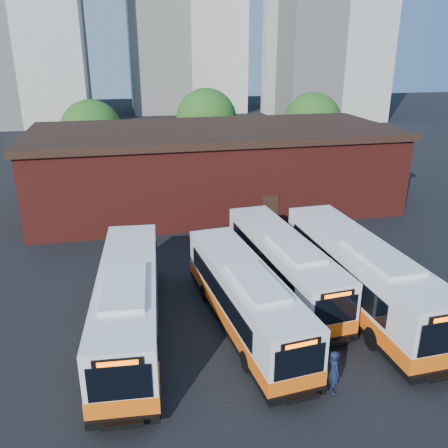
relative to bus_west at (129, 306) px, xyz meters
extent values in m
plane|color=black|center=(7.45, -1.94, -1.52)|extent=(220.00, 220.00, 0.00)
cube|color=white|center=(0.00, 0.04, 0.22)|extent=(3.41, 11.97, 2.81)
cube|color=#FF6210|center=(0.00, 0.04, -0.59)|extent=(3.47, 12.03, 0.69)
cube|color=black|center=(0.00, 0.04, -1.08)|extent=(3.46, 12.02, 0.25)
cube|color=black|center=(-0.46, -5.88, 0.49)|extent=(2.13, 0.22, 1.33)
cube|color=black|center=(-0.46, -5.89, 1.31)|extent=(1.67, 0.19, 0.32)
cube|color=#FF5905|center=(-0.46, -5.93, 1.31)|extent=(1.33, 0.12, 0.18)
cube|color=black|center=(-0.46, -5.94, -1.08)|extent=(2.51, 0.33, 0.32)
cube|color=black|center=(-0.48, -6.17, -0.98)|extent=(1.45, 0.48, 0.06)
cube|color=black|center=(-0.49, -6.35, -0.91)|extent=(1.43, 0.15, 0.18)
cube|color=black|center=(-1.24, 0.53, 0.49)|extent=(0.76, 9.19, 1.03)
cube|color=black|center=(1.31, 0.33, 0.49)|extent=(0.76, 9.19, 1.03)
cube|color=white|center=(-0.11, -1.44, 1.72)|extent=(2.02, 4.25, 0.22)
cylinder|color=black|center=(-1.39, -3.21, -1.03)|extent=(0.39, 1.01, 0.98)
cylinder|color=black|center=(0.88, -3.39, -1.03)|extent=(0.39, 1.01, 0.98)
cylinder|color=black|center=(-0.89, 3.26, -1.03)|extent=(0.39, 1.01, 0.98)
cylinder|color=black|center=(1.38, 3.09, -1.03)|extent=(0.39, 1.01, 0.98)
cube|color=white|center=(5.26, -0.43, 0.10)|extent=(3.47, 11.16, 2.61)
cube|color=#FF6210|center=(5.26, -0.43, -0.66)|extent=(3.52, 11.21, 0.64)
cube|color=black|center=(5.26, -0.43, -1.11)|extent=(3.51, 11.20, 0.23)
cube|color=black|center=(5.84, -5.92, 0.35)|extent=(1.98, 0.26, 1.23)
cube|color=black|center=(5.84, -5.92, 1.11)|extent=(1.55, 0.22, 0.29)
cube|color=#FF5905|center=(5.84, -5.96, 1.11)|extent=(1.23, 0.15, 0.16)
cube|color=black|center=(5.84, -5.97, -1.11)|extent=(2.33, 0.37, 0.29)
cube|color=black|center=(5.86, -6.18, -1.02)|extent=(1.36, 0.48, 0.05)
cube|color=black|center=(5.88, -6.34, -0.96)|extent=(1.32, 0.18, 0.16)
cube|color=black|center=(4.04, -0.19, 0.35)|extent=(0.94, 8.52, 0.96)
cube|color=black|center=(6.40, 0.06, 0.35)|extent=(0.94, 8.52, 0.96)
cube|color=white|center=(5.40, -1.80, 1.49)|extent=(1.98, 3.99, 0.20)
cylinder|color=black|center=(4.53, -3.63, -1.07)|extent=(0.39, 0.94, 0.91)
cylinder|color=black|center=(6.63, -3.41, -1.07)|extent=(0.39, 0.94, 0.91)
cylinder|color=black|center=(3.90, 2.37, -1.07)|extent=(0.39, 0.94, 0.91)
cylinder|color=black|center=(6.00, 2.59, -1.07)|extent=(0.39, 0.94, 0.91)
cube|color=white|center=(8.14, 2.61, 0.12)|extent=(3.26, 11.31, 2.65)
cube|color=#FF6210|center=(8.14, 2.61, -0.64)|extent=(3.31, 11.36, 0.65)
cube|color=black|center=(8.14, 2.61, -1.11)|extent=(3.30, 11.35, 0.23)
cube|color=black|center=(8.59, -2.98, 0.38)|extent=(2.01, 0.22, 1.25)
cube|color=black|center=(8.59, -2.99, 1.15)|extent=(1.58, 0.18, 0.30)
cube|color=#FF5905|center=(8.59, -3.02, 1.15)|extent=(1.25, 0.12, 0.17)
cube|color=black|center=(8.60, -3.03, -1.11)|extent=(2.37, 0.32, 0.30)
cube|color=black|center=(8.61, -3.25, -1.01)|extent=(1.37, 0.46, 0.06)
cube|color=black|center=(8.63, -3.41, -0.95)|extent=(1.35, 0.15, 0.17)
cube|color=black|center=(6.90, 2.88, 0.38)|extent=(0.75, 8.67, 0.98)
cube|color=black|center=(9.31, 3.08, 0.38)|extent=(0.75, 8.67, 0.98)
cube|color=white|center=(8.25, 1.22, 1.54)|extent=(1.92, 4.02, 0.20)
cylinder|color=black|center=(7.32, -0.63, -1.06)|extent=(0.37, 0.95, 0.93)
cylinder|color=black|center=(9.46, -0.46, -1.06)|extent=(0.37, 0.95, 0.93)
cylinder|color=black|center=(6.83, 5.48, -1.06)|extent=(0.37, 0.95, 0.93)
cylinder|color=black|center=(8.97, 5.66, -1.06)|extent=(0.37, 0.95, 0.93)
cube|color=white|center=(11.36, 0.24, 0.32)|extent=(3.13, 12.57, 2.96)
cube|color=#FF6210|center=(11.36, 0.24, -0.54)|extent=(3.19, 12.62, 0.73)
cube|color=black|center=(11.36, 0.24, -1.06)|extent=(3.18, 12.61, 0.26)
cube|color=black|center=(11.60, -6.03, 0.61)|extent=(2.25, 0.15, 1.40)
cube|color=black|center=(11.61, -6.09, -1.06)|extent=(2.65, 0.25, 0.33)
cube|color=black|center=(11.62, -6.33, -0.95)|extent=(1.52, 0.45, 0.06)
cube|color=black|center=(11.62, -6.52, -0.88)|extent=(1.51, 0.10, 0.19)
cube|color=black|center=(9.99, 0.60, 0.61)|extent=(0.43, 9.72, 1.09)
cube|color=black|center=(12.69, 0.70, 0.61)|extent=(0.43, 9.72, 1.09)
cube|color=white|center=(11.42, -1.32, 1.91)|extent=(1.97, 4.43, 0.23)
cylinder|color=black|center=(10.30, -3.34, -1.00)|extent=(0.37, 1.05, 1.04)
cylinder|color=black|center=(12.70, -3.25, -1.00)|extent=(0.37, 1.05, 1.04)
cylinder|color=black|center=(10.03, 3.51, -1.00)|extent=(0.37, 1.05, 1.04)
cylinder|color=black|center=(12.43, 3.61, -1.00)|extent=(0.37, 1.05, 1.04)
imported|color=#111A33|center=(7.39, -5.54, -0.62)|extent=(0.47, 0.68, 1.82)
cube|color=#5E1C16|center=(7.45, 18.06, 1.48)|extent=(28.00, 12.00, 6.00)
cube|color=black|center=(7.45, 18.06, 4.63)|extent=(28.60, 12.60, 0.50)
cube|color=black|center=(10.45, 12.03, -0.32)|extent=(1.20, 0.08, 2.40)
cylinder|color=#382314|center=(-2.55, 30.06, -0.17)|extent=(0.36, 0.36, 2.70)
sphere|color=#1F5417|center=(-2.55, 30.06, 3.13)|extent=(6.00, 6.00, 6.00)
cylinder|color=#382314|center=(9.45, 32.06, -0.05)|extent=(0.36, 0.36, 2.95)
sphere|color=#1F5417|center=(9.45, 32.06, 3.56)|extent=(6.56, 6.56, 6.56)
cylinder|color=#382314|center=(20.45, 29.06, -0.12)|extent=(0.36, 0.36, 2.81)
sphere|color=#1F5417|center=(20.45, 29.06, 3.31)|extent=(6.24, 6.24, 6.24)
camera|label=1|loc=(0.17, -19.09, 10.88)|focal=38.00mm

